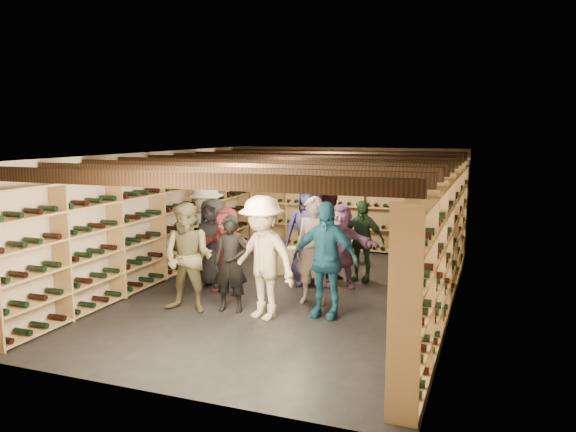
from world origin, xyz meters
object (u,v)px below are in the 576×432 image
(person_2, at_px, (188,258))
(person_3, at_px, (262,258))
(person_0, at_px, (213,242))
(person_1, at_px, (231,264))
(person_9, at_px, (206,231))
(person_4, at_px, (325,259))
(person_10, at_px, (361,240))
(crate_stack_right, at_px, (348,252))
(person_12, at_px, (423,248))
(person_7, at_px, (313,251))
(crate_loose, at_px, (325,268))
(crate_stack_left, at_px, (285,260))
(person_8, at_px, (331,234))
(person_5, at_px, (227,250))
(person_6, at_px, (310,233))
(person_11, at_px, (340,246))

(person_2, bearing_deg, person_3, 2.93)
(person_0, relative_size, person_1, 1.05)
(person_9, bearing_deg, person_4, -46.61)
(person_0, xyz_separation_m, person_10, (2.44, 1.28, -0.03))
(person_1, bearing_deg, person_2, -165.80)
(person_2, relative_size, person_9, 0.94)
(person_0, relative_size, person_4, 0.90)
(person_9, xyz_separation_m, person_10, (2.80, 0.86, -0.15))
(person_1, bearing_deg, person_4, 3.59)
(person_2, height_order, person_3, person_3)
(crate_stack_right, relative_size, person_12, 0.34)
(crate_stack_right, xyz_separation_m, person_7, (0.16, -2.86, 0.62))
(person_2, relative_size, person_10, 1.12)
(crate_loose, bearing_deg, person_9, -149.65)
(crate_stack_left, relative_size, person_2, 0.33)
(crate_stack_left, relative_size, person_8, 0.33)
(person_0, bearing_deg, person_12, 12.48)
(person_5, distance_m, person_6, 1.55)
(person_2, bearing_deg, person_11, 47.03)
(person_8, distance_m, person_9, 2.37)
(person_0, height_order, person_2, person_2)
(person_6, xyz_separation_m, person_12, (2.00, 0.13, -0.14))
(crate_loose, xyz_separation_m, person_7, (0.41, -2.01, 0.79))
(crate_stack_right, bearing_deg, person_4, -81.35)
(person_4, height_order, person_9, person_9)
(crate_stack_left, distance_m, person_8, 1.16)
(person_4, bearing_deg, person_0, 161.59)
(person_0, height_order, person_10, person_0)
(crate_loose, relative_size, person_8, 0.29)
(crate_stack_left, relative_size, person_1, 0.37)
(person_4, xyz_separation_m, person_5, (-1.96, 0.63, -0.13))
(person_1, height_order, person_5, person_1)
(person_4, bearing_deg, person_1, -165.69)
(crate_stack_left, xyz_separation_m, person_7, (1.13, -1.70, 0.62))
(person_0, distance_m, person_6, 1.76)
(crate_stack_left, xyz_separation_m, person_11, (1.28, -0.60, 0.50))
(person_2, xyz_separation_m, person_4, (2.04, 0.53, 0.03))
(crate_loose, relative_size, person_9, 0.27)
(person_5, relative_size, person_7, 0.86)
(person_5, xyz_separation_m, person_8, (1.45, 1.46, 0.11))
(person_3, distance_m, person_12, 2.98)
(person_2, height_order, person_5, person_2)
(person_7, xyz_separation_m, person_9, (-2.41, 0.83, 0.03))
(person_12, bearing_deg, crate_stack_left, -175.79)
(person_2, bearing_deg, person_4, 11.97)
(crate_stack_left, xyz_separation_m, person_5, (-0.48, -1.60, 0.50))
(person_8, distance_m, person_12, 1.77)
(person_8, distance_m, person_11, 0.56)
(person_6, relative_size, person_10, 1.25)
(crate_loose, bearing_deg, person_4, -73.26)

